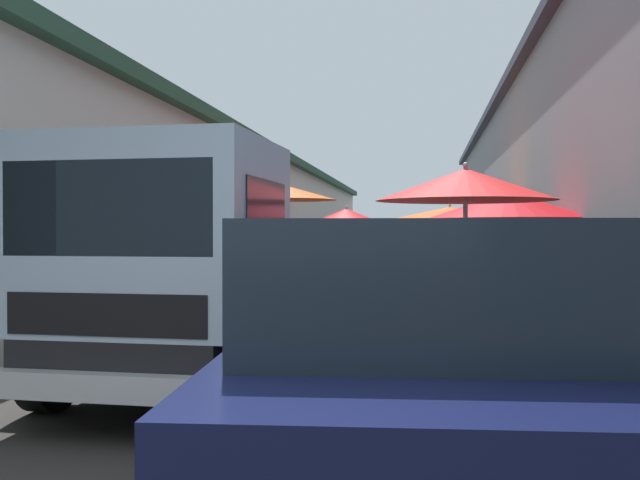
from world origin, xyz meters
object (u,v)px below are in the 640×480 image
at_px(parked_scooter, 241,297).
at_px(plastic_stool, 399,306).
at_px(vendor_by_crates, 295,252).
at_px(delivery_truck, 188,274).
at_px(fruit_stall_mid_lane, 449,220).
at_px(fruit_stall_far_right, 290,214).
at_px(fruit_stall_near_right, 467,208).
at_px(fruit_stall_far_left, 347,225).
at_px(fruit_stall_near_left, 508,214).
at_px(hatchback_car, 415,357).

xyz_separation_m(parked_scooter, plastic_stool, (0.22, -2.29, -0.12)).
bearing_deg(vendor_by_crates, delivery_truck, -174.27).
height_order(fruit_stall_mid_lane, fruit_stall_far_right, fruit_stall_far_right).
height_order(fruit_stall_near_right, fruit_stall_far_left, fruit_stall_near_right).
bearing_deg(parked_scooter, vendor_by_crates, 3.91).
bearing_deg(fruit_stall_near_left, fruit_stall_far_left, 23.69).
height_order(fruit_stall_far_right, hatchback_car, fruit_stall_far_right).
xyz_separation_m(fruit_stall_far_right, plastic_stool, (-4.91, -2.54, -1.45)).
xyz_separation_m(fruit_stall_mid_lane, parked_scooter, (-8.25, 3.26, -1.22)).
bearing_deg(plastic_stool, hatchback_car, -177.36).
xyz_separation_m(fruit_stall_near_right, hatchback_car, (-4.92, 0.56, -0.94)).
xyz_separation_m(fruit_stall_near_left, fruit_stall_far_left, (7.97, 3.50, -0.10)).
xyz_separation_m(fruit_stall_near_left, plastic_stool, (-1.64, 1.70, -1.36)).
height_order(vendor_by_crates, plastic_stool, vendor_by_crates).
distance_m(fruit_stall_far_left, plastic_stool, 9.86).
bearing_deg(fruit_stall_far_left, fruit_stall_mid_lane, -119.69).
bearing_deg(hatchback_car, fruit_stall_near_left, -9.94).
distance_m(fruit_stall_far_left, delivery_truck, 14.00).
relative_size(fruit_stall_far_left, hatchback_car, 0.58).
xyz_separation_m(fruit_stall_far_left, parked_scooter, (-9.83, 0.49, -1.13)).
bearing_deg(plastic_stool, fruit_stall_far_right, 27.34).
relative_size(delivery_truck, parked_scooter, 2.95).
distance_m(fruit_stall_mid_lane, plastic_stool, 8.20).
bearing_deg(fruit_stall_mid_lane, plastic_stool, 173.05).
relative_size(fruit_stall_far_left, vendor_by_crates, 1.49).
bearing_deg(delivery_truck, fruit_stall_far_left, 0.62).
distance_m(delivery_truck, plastic_stool, 4.73).
bearing_deg(fruit_stall_near_right, fruit_stall_far_right, 28.08).
bearing_deg(hatchback_car, fruit_stall_far_right, 14.09).
xyz_separation_m(fruit_stall_far_right, delivery_truck, (-9.29, -0.89, -0.74)).
relative_size(hatchback_car, parked_scooter, 2.37).
height_order(fruit_stall_mid_lane, hatchback_car, fruit_stall_mid_lane).
bearing_deg(fruit_stall_near_right, hatchback_car, 173.48).
height_order(fruit_stall_near_left, fruit_stall_far_right, fruit_stall_far_right).
distance_m(fruit_stall_near_left, fruit_stall_far_left, 8.70).
distance_m(fruit_stall_mid_lane, vendor_by_crates, 4.04).
bearing_deg(fruit_stall_far_left, fruit_stall_near_right, -166.51).
xyz_separation_m(hatchback_car, parked_scooter, (6.16, 2.58, -0.29)).
xyz_separation_m(delivery_truck, vendor_by_crates, (11.07, 1.11, -0.15)).
xyz_separation_m(fruit_stall_near_right, fruit_stall_far_left, (11.06, 2.65, -0.10)).
bearing_deg(delivery_truck, fruit_stall_near_right, -40.53).
xyz_separation_m(vendor_by_crates, parked_scooter, (-6.91, -0.47, -0.44)).
bearing_deg(fruit_stall_far_right, delivery_truck, -174.51).
bearing_deg(fruit_stall_far_left, hatchback_car, -172.55).
distance_m(fruit_stall_near_right, fruit_stall_far_right, 7.21).
xyz_separation_m(fruit_stall_near_left, hatchback_car, (-8.02, 1.41, -0.95)).
height_order(fruit_stall_far_right, vendor_by_crates, fruit_stall_far_right).
relative_size(fruit_stall_near_right, parked_scooter, 1.32).
relative_size(fruit_stall_far_right, hatchback_car, 0.61).
distance_m(fruit_stall_near_left, parked_scooter, 4.57).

